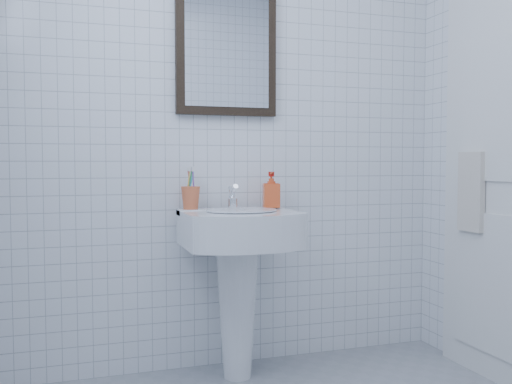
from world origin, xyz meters
name	(u,v)px	position (x,y,z in m)	size (l,w,h in m)	color
wall_back	(234,114)	(0.00, 1.20, 1.25)	(2.20, 0.02, 2.50)	white
washbasin	(239,265)	(-0.04, 0.98, 0.54)	(0.52, 0.38, 0.80)	white
faucet	(233,199)	(-0.04, 1.08, 0.84)	(0.05, 0.10, 0.12)	white
toothbrush_cup	(191,198)	(-0.24, 1.10, 0.84)	(0.09, 0.09, 0.11)	#DD6439
soap_dispenser	(271,190)	(0.15, 1.08, 0.88)	(0.08, 0.08, 0.17)	red
wall_mirror	(227,51)	(-0.04, 1.18, 1.55)	(0.50, 0.04, 0.62)	black
bathroom_door	(506,165)	(1.08, 0.55, 1.00)	(0.04, 0.80, 2.00)	white
towel_ring	(475,154)	(1.06, 0.73, 1.05)	(0.18, 0.18, 0.01)	white
hand_towel	(471,192)	(1.04, 0.73, 0.87)	(0.03, 0.16, 0.38)	white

